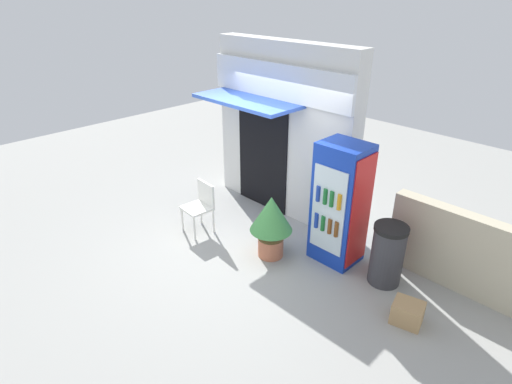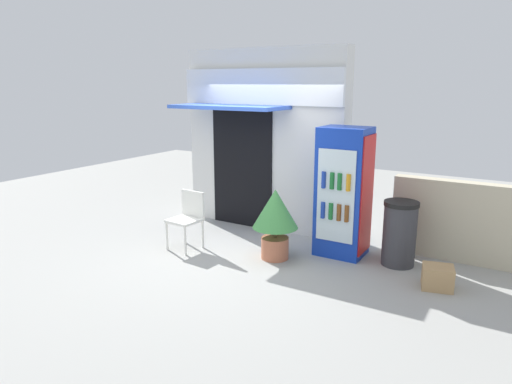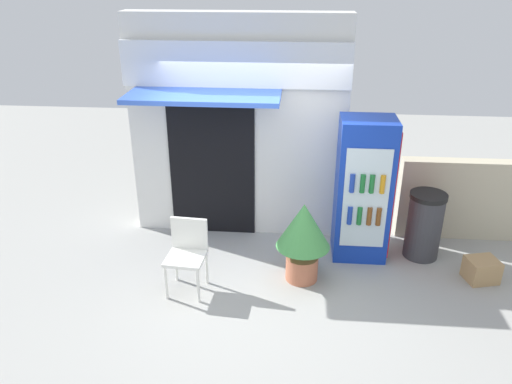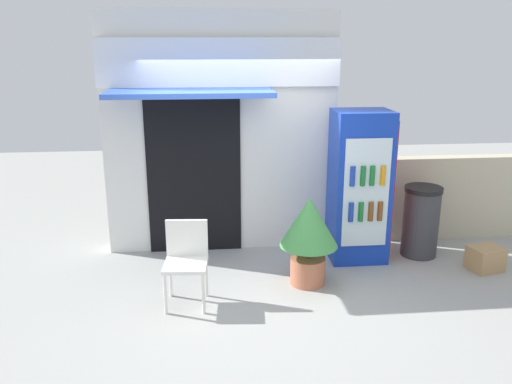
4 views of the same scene
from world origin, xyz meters
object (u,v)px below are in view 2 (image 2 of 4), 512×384
at_px(potted_plant_near_shop, 275,215).
at_px(trash_bin, 399,233).
at_px(drink_cooler, 344,192).
at_px(cardboard_box, 438,277).
at_px(plastic_chair, 188,215).

height_order(potted_plant_near_shop, trash_bin, potted_plant_near_shop).
xyz_separation_m(drink_cooler, potted_plant_near_shop, (-0.77, -0.68, -0.30)).
height_order(drink_cooler, cardboard_box, drink_cooler).
xyz_separation_m(potted_plant_near_shop, trash_bin, (1.62, 0.69, -0.19)).
bearing_deg(plastic_chair, potted_plant_near_shop, 12.21).
bearing_deg(trash_bin, potted_plant_near_shop, -156.81).
bearing_deg(cardboard_box, plastic_chair, -172.79).
relative_size(potted_plant_near_shop, cardboard_box, 2.80).
distance_m(plastic_chair, potted_plant_near_shop, 1.42).
height_order(plastic_chair, trash_bin, trash_bin).
bearing_deg(cardboard_box, trash_bin, 139.93).
distance_m(potted_plant_near_shop, cardboard_box, 2.31).
bearing_deg(potted_plant_near_shop, trash_bin, 23.19).
xyz_separation_m(plastic_chair, cardboard_box, (3.63, 0.46, -0.38)).
xyz_separation_m(potted_plant_near_shop, cardboard_box, (2.25, 0.16, -0.51)).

